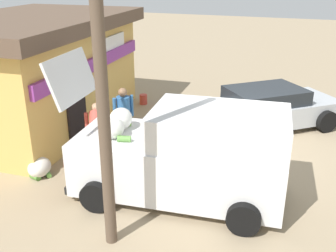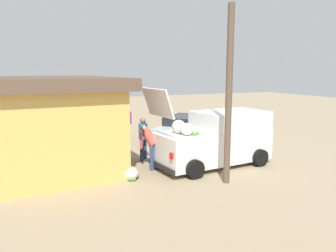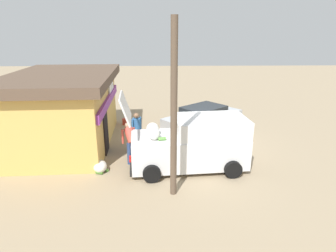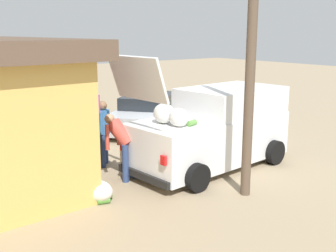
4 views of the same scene
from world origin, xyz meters
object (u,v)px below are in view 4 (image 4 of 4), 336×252
at_px(vendor_standing, 103,128).
at_px(customer_bending, 122,140).
at_px(paint_bucket, 22,137).
at_px(parked_sedan, 149,112).
at_px(delivery_van, 214,129).
at_px(unloaded_banana_pile, 98,192).

height_order(vendor_standing, customer_bending, vendor_standing).
bearing_deg(paint_bucket, parked_sedan, -100.17).
xyz_separation_m(parked_sedan, paint_bucket, (0.76, 4.22, -0.41)).
distance_m(customer_bending, paint_bucket, 4.78).
bearing_deg(delivery_van, customer_bending, 76.73).
bearing_deg(paint_bucket, unloaded_banana_pile, 177.40).
xyz_separation_m(customer_bending, unloaded_banana_pile, (-0.87, 1.08, -0.72)).
relative_size(customer_bending, unloaded_banana_pile, 1.80).
bearing_deg(vendor_standing, delivery_van, -127.22).
distance_m(delivery_van, paint_bucket, 6.16).
bearing_deg(parked_sedan, paint_bucket, 79.83).
distance_m(vendor_standing, paint_bucket, 3.73).
relative_size(parked_sedan, vendor_standing, 2.73).
relative_size(delivery_van, vendor_standing, 2.80).
distance_m(delivery_van, vendor_standing, 2.79).
height_order(customer_bending, unloaded_banana_pile, customer_bending).
bearing_deg(customer_bending, parked_sedan, -41.08).
relative_size(delivery_van, parked_sedan, 1.03).
bearing_deg(unloaded_banana_pile, delivery_van, -84.83).
bearing_deg(delivery_van, unloaded_banana_pile, 95.17).
height_order(vendor_standing, paint_bucket, vendor_standing).
xyz_separation_m(customer_bending, paint_bucket, (4.65, 0.83, -0.74)).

